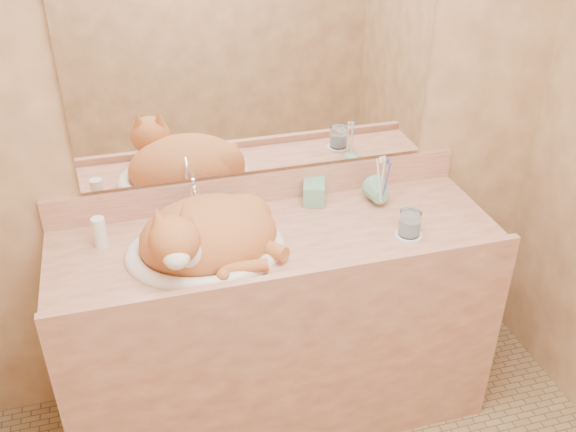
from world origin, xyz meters
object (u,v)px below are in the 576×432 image
object	(u,v)px
vanity_counter	(278,328)
water_glass	(410,223)
sink_basin	(204,231)
toothbrush_cup	(381,199)
cat	(205,233)
soap_dispenser	(314,188)

from	to	relation	value
vanity_counter	water_glass	distance (m)	0.67
vanity_counter	water_glass	xyz separation A→B (m)	(0.45, -0.12, 0.48)
vanity_counter	sink_basin	bearing A→B (deg)	-175.57
toothbrush_cup	water_glass	xyz separation A→B (m)	(0.02, -0.20, 0.01)
vanity_counter	toothbrush_cup	distance (m)	0.64
vanity_counter	toothbrush_cup	xyz separation A→B (m)	(0.43, 0.08, 0.47)
cat	toothbrush_cup	bearing A→B (deg)	5.12
cat	toothbrush_cup	xyz separation A→B (m)	(0.68, 0.12, -0.04)
sink_basin	cat	xyz separation A→B (m)	(0.00, -0.02, 0.00)
toothbrush_cup	water_glass	distance (m)	0.20
vanity_counter	toothbrush_cup	bearing A→B (deg)	10.50
sink_basin	soap_dispenser	bearing A→B (deg)	7.17
toothbrush_cup	water_glass	bearing A→B (deg)	-83.48
sink_basin	toothbrush_cup	distance (m)	0.69
vanity_counter	sink_basin	distance (m)	0.57
vanity_counter	sink_basin	xyz separation A→B (m)	(-0.26, -0.02, 0.51)
cat	sink_basin	bearing A→B (deg)	85.65
soap_dispenser	toothbrush_cup	xyz separation A→B (m)	(0.24, -0.07, -0.04)
vanity_counter	cat	bearing A→B (deg)	-171.59
water_glass	sink_basin	bearing A→B (deg)	171.74
vanity_counter	sink_basin	size ratio (longest dim) A/B	2.99
sink_basin	toothbrush_cup	bearing A→B (deg)	-5.85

